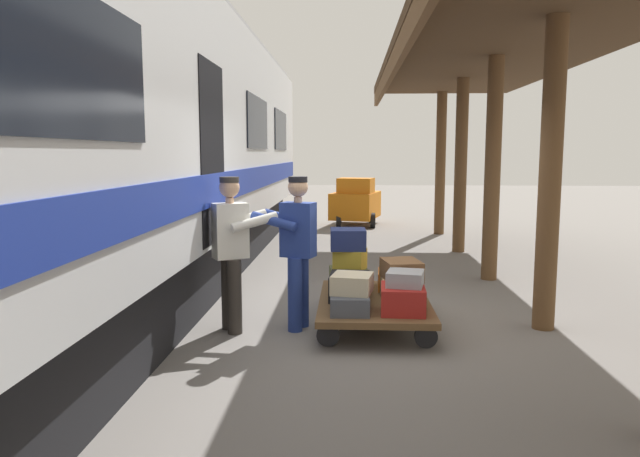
# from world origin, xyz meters

# --- Properties ---
(ground_plane) EXTENTS (60.00, 60.00, 0.00)m
(ground_plane) POSITION_xyz_m (0.00, 0.00, 0.00)
(ground_plane) COLOR slate
(platform_canopy) EXTENTS (3.20, 16.49, 3.56)m
(platform_canopy) POSITION_xyz_m (-1.80, 0.00, 3.23)
(platform_canopy) COLOR brown
(platform_canopy) RESTS_ON ground_plane
(train_car) EXTENTS (3.02, 18.57, 4.00)m
(train_car) POSITION_xyz_m (3.34, 0.00, 2.06)
(train_car) COLOR silver
(train_car) RESTS_ON ground_plane
(luggage_cart) EXTENTS (1.24, 1.94, 0.31)m
(luggage_cart) POSITION_xyz_m (0.03, -0.03, 0.26)
(luggage_cart) COLOR brown
(luggage_cart) RESTS_ON ground_plane
(suitcase_slate_roller) EXTENTS (0.41, 0.59, 0.19)m
(suitcase_slate_roller) POSITION_xyz_m (0.31, 0.50, 0.40)
(suitcase_slate_roller) COLOR #4C515B
(suitcase_slate_roller) RESTS_ON luggage_cart
(suitcase_tan_vintage) EXTENTS (0.39, 0.54, 0.24)m
(suitcase_tan_vintage) POSITION_xyz_m (-0.25, -0.03, 0.43)
(suitcase_tan_vintage) COLOR tan
(suitcase_tan_vintage) RESTS_ON luggage_cart
(suitcase_black_hardshell) EXTENTS (0.47, 0.55, 0.29)m
(suitcase_black_hardshell) POSITION_xyz_m (0.31, -0.03, 0.45)
(suitcase_black_hardshell) COLOR black
(suitcase_black_hardshell) RESTS_ON luggage_cart
(suitcase_red_plastic) EXTENTS (0.48, 0.56, 0.27)m
(suitcase_red_plastic) POSITION_xyz_m (-0.25, 0.50, 0.44)
(suitcase_red_plastic) COLOR #AD231E
(suitcase_red_plastic) RESTS_ON luggage_cart
(suitcase_orange_carryall) EXTENTS (0.44, 0.49, 0.22)m
(suitcase_orange_carryall) POSITION_xyz_m (-0.25, -0.56, 0.42)
(suitcase_orange_carryall) COLOR #CC6B23
(suitcase_orange_carryall) RESTS_ON luggage_cart
(suitcase_olive_duffel) EXTENTS (0.52, 0.66, 0.24)m
(suitcase_olive_duffel) POSITION_xyz_m (0.31, -0.56, 0.42)
(suitcase_olive_duffel) COLOR brown
(suitcase_olive_duffel) RESTS_ON luggage_cart
(suitcase_brown_leather) EXTENTS (0.47, 0.56, 0.22)m
(suitcase_brown_leather) POSITION_xyz_m (-0.27, -0.01, 0.65)
(suitcase_brown_leather) COLOR brown
(suitcase_brown_leather) RESTS_ON suitcase_tan_vintage
(suitcase_cream_canvas) EXTENTS (0.47, 0.48, 0.20)m
(suitcase_cream_canvas) POSITION_xyz_m (0.28, 0.46, 0.59)
(suitcase_cream_canvas) COLOR beige
(suitcase_cream_canvas) RESTS_ON suitcase_slate_roller
(suitcase_gray_aluminum) EXTENTS (0.43, 0.44, 0.16)m
(suitcase_gray_aluminum) POSITION_xyz_m (-0.27, 0.47, 0.66)
(suitcase_gray_aluminum) COLOR #9EA0A5
(suitcase_gray_aluminum) RESTS_ON suitcase_red_plastic
(suitcase_yellow_case) EXTENTS (0.43, 0.45, 0.25)m
(suitcase_yellow_case) POSITION_xyz_m (0.30, -0.55, 0.67)
(suitcase_yellow_case) COLOR gold
(suitcase_yellow_case) RESTS_ON suitcase_olive_duffel
(suitcase_navy_fabric) EXTENTS (0.44, 0.43, 0.25)m
(suitcase_navy_fabric) POSITION_xyz_m (0.33, -0.54, 0.92)
(suitcase_navy_fabric) COLOR navy
(suitcase_navy_fabric) RESTS_ON suitcase_yellow_case
(porter_in_overalls) EXTENTS (0.73, 0.56, 1.70)m
(porter_in_overalls) POSITION_xyz_m (0.90, 0.14, 0.93)
(porter_in_overalls) COLOR navy
(porter_in_overalls) RESTS_ON ground_plane
(porter_by_door) EXTENTS (0.74, 0.63, 1.70)m
(porter_by_door) POSITION_xyz_m (1.59, 0.26, 0.93)
(porter_by_door) COLOR #332D28
(porter_by_door) RESTS_ON ground_plane
(baggage_tug) EXTENTS (1.46, 1.90, 1.30)m
(baggage_tug) POSITION_xyz_m (0.15, -9.45, 0.63)
(baggage_tug) COLOR orange
(baggage_tug) RESTS_ON ground_plane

